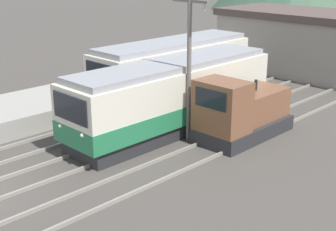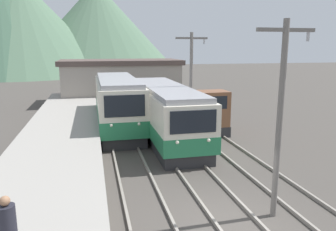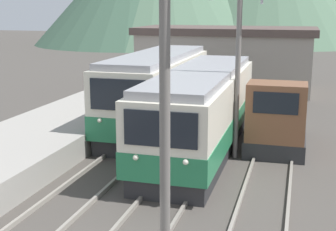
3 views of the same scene
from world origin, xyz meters
name	(u,v)px [view 3 (image 3 of 3)]	position (x,y,z in m)	size (l,w,h in m)	color
commuter_train_left	(157,95)	(-2.60, 13.44, 1.73)	(2.84, 10.32, 3.74)	#28282B
commuter_train_center	(202,113)	(0.20, 10.57, 1.60)	(2.84, 11.91, 3.43)	#28282B
shunting_locomotive	(277,119)	(3.20, 12.00, 1.21)	(2.40, 5.08, 3.00)	#28282B
catenary_mast_near	(165,132)	(1.71, 0.00, 3.66)	(2.00, 0.20, 6.69)	slate
catenary_mast_mid	(238,66)	(1.71, 10.01, 3.66)	(2.00, 0.20, 6.69)	slate
station_building	(226,58)	(-1.26, 26.00, 2.26)	(12.60, 6.30, 4.48)	gray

